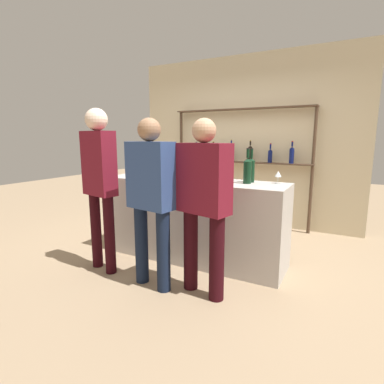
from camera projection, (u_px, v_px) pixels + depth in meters
ground_plane at (192, 258)px, 3.71m from camera, size 16.00×16.00×0.00m
bar_counter at (192, 220)px, 3.62m from camera, size 2.23×0.59×0.98m
back_wall at (244, 142)px, 5.11m from camera, size 3.83×0.12×2.80m
back_shelf at (240, 149)px, 4.97m from camera, size 2.33×0.18×1.93m
counter_bottle_0 at (146, 168)px, 3.65m from camera, size 0.07×0.07×0.34m
counter_bottle_1 at (247, 170)px, 3.23m from camera, size 0.09×0.09×0.38m
counter_bottle_2 at (251, 169)px, 3.32m from camera, size 0.08×0.08×0.38m
counter_bottle_3 at (186, 168)px, 3.54m from camera, size 0.07×0.07×0.34m
counter_bottle_4 at (210, 171)px, 3.34m from camera, size 0.09×0.09×0.35m
wine_glass at (278, 174)px, 3.23m from camera, size 0.07×0.07×0.14m
customer_center at (151, 192)px, 2.85m from camera, size 0.50×0.28×1.65m
customer_left at (100, 176)px, 3.20m from camera, size 0.44×0.27×1.77m
customer_right at (204, 196)px, 2.70m from camera, size 0.53×0.33×1.64m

